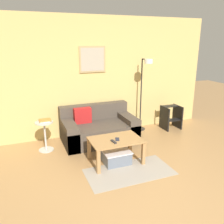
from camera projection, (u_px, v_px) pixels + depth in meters
name	position (u px, v px, depth m)	size (l,w,h in m)	color
ground_plane	(167.00, 219.00, 2.82)	(16.00, 16.00, 0.00)	tan
wall_back	(92.00, 77.00, 5.13)	(5.60, 0.09, 2.55)	#D6B76B
area_rug	(130.00, 172.00, 3.83)	(1.40, 0.71, 0.01)	#A39989
couch	(98.00, 129.00, 4.99)	(1.51, 0.89, 0.72)	#4C4238
coffee_table	(116.00, 143.00, 4.06)	(0.88, 0.60, 0.42)	#AD7F4C
storage_bin	(116.00, 156.00, 4.10)	(0.47, 0.42, 0.23)	slate
floor_lamp	(145.00, 85.00, 5.24)	(0.24, 0.49, 1.67)	black
side_table	(45.00, 133.00, 4.50)	(0.33, 0.33, 0.58)	silver
book_stack	(45.00, 120.00, 4.46)	(0.22, 0.18, 0.04)	silver
remote_control	(114.00, 142.00, 3.92)	(0.04, 0.15, 0.02)	#232328
cell_phone	(117.00, 139.00, 4.03)	(0.07, 0.14, 0.01)	#1E2338
step_stool	(171.00, 117.00, 5.66)	(0.41, 0.38, 0.55)	black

